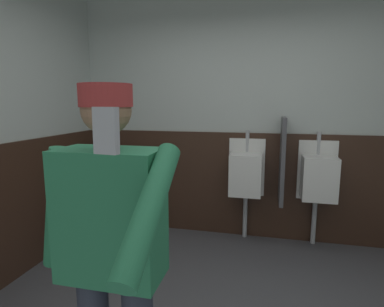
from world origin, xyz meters
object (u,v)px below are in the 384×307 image
(person, at_px, (111,242))
(trash_bin, at_px, (96,214))
(urinal_left, at_px, (246,173))
(cell_phone, at_px, (106,131))
(urinal_middle, at_px, (318,177))

(person, xyz_separation_m, trash_bin, (-1.15, 1.79, -0.61))
(urinal_left, xyz_separation_m, cell_phone, (-0.17, -2.74, 0.71))
(urinal_left, relative_size, urinal_middle, 1.00)
(urinal_middle, distance_m, cell_phone, 2.98)
(urinal_left, relative_size, cell_phone, 11.27)
(person, relative_size, trash_bin, 2.44)
(urinal_middle, bearing_deg, trash_bin, -169.00)
(urinal_middle, height_order, cell_phone, cell_phone)
(urinal_middle, bearing_deg, cell_phone, -108.45)
(trash_bin, bearing_deg, person, -57.24)
(person, bearing_deg, urinal_left, 78.88)
(urinal_left, xyz_separation_m, trash_bin, (-1.59, -0.45, -0.44))
(urinal_left, xyz_separation_m, urinal_middle, (0.75, 0.00, 0.00))
(cell_phone, distance_m, trash_bin, 2.93)
(person, bearing_deg, urinal_middle, 62.04)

